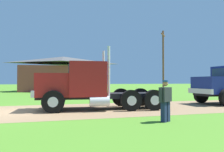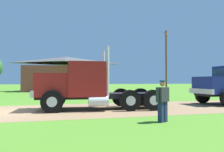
% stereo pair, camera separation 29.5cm
% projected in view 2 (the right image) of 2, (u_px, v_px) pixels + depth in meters
% --- Properties ---
extents(ground_plane, '(200.00, 200.00, 0.00)m').
position_uv_depth(ground_plane, '(2.00, 112.00, 10.85)').
color(ground_plane, '#4B8225').
extents(dirt_track, '(120.00, 6.03, 0.01)m').
position_uv_depth(dirt_track, '(2.00, 112.00, 10.85)').
color(dirt_track, '#8D6F4E').
rests_on(dirt_track, ground_plane).
extents(truck_foreground_white, '(7.33, 3.10, 3.37)m').
position_uv_depth(truck_foreground_white, '(85.00, 86.00, 12.04)').
color(truck_foreground_white, black).
rests_on(truck_foreground_white, ground_plane).
extents(visitor_standing_near, '(0.63, 0.46, 1.58)m').
position_uv_depth(visitor_standing_near, '(163.00, 99.00, 8.30)').
color(visitor_standing_near, '#2D2D33').
rests_on(visitor_standing_near, ground_plane).
extents(shed_building, '(13.20, 7.82, 5.35)m').
position_uv_depth(shed_building, '(66.00, 74.00, 34.16)').
color(shed_building, '#963F38').
rests_on(shed_building, ground_plane).
extents(utility_pole_near, '(1.55, 1.75, 8.96)m').
position_uv_depth(utility_pole_near, '(166.00, 59.00, 32.04)').
color(utility_pole_near, brown).
rests_on(utility_pole_near, ground_plane).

